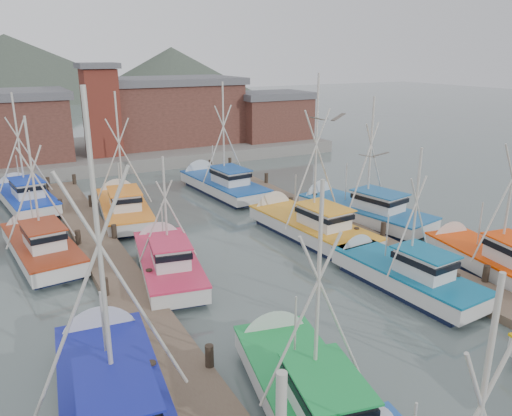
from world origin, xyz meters
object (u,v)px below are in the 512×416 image
boat_8 (167,260)px  boat_12 (123,207)px  boat_4 (305,391)px  lookout_tower (101,109)px

boat_8 → boat_12: boat_12 is taller
boat_4 → boat_8: 11.77m
lookout_tower → boat_8: lookout_tower is taller
boat_8 → boat_12: 10.11m
boat_4 → boat_12: bearing=102.5°
boat_12 → lookout_tower: bearing=89.1°
lookout_tower → boat_8: bearing=-95.6°
boat_4 → boat_8: bearing=104.4°
lookout_tower → boat_8: (-2.58, -26.21, -4.88)m
boat_4 → lookout_tower: bearing=98.8°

